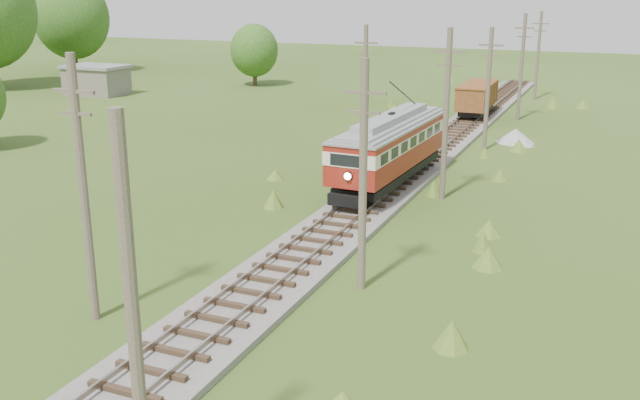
% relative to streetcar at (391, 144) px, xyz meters
% --- Properties ---
extents(railbed_main, '(3.60, 96.00, 0.57)m').
position_rel_streetcar_xyz_m(railbed_main, '(0.00, 2.21, -2.40)').
color(railbed_main, '#605B54').
rests_on(railbed_main, ground).
extents(streetcar, '(3.33, 12.25, 5.56)m').
position_rel_streetcar_xyz_m(streetcar, '(0.00, 0.00, 0.00)').
color(streetcar, black).
rests_on(streetcar, ground).
extents(gondola, '(2.62, 7.60, 2.51)m').
position_rel_streetcar_xyz_m(gondola, '(0.00, 24.34, -0.68)').
color(gondola, black).
rests_on(gondola, ground).
extents(gravel_pile, '(2.86, 3.03, 1.04)m').
position_rel_streetcar_xyz_m(gravel_pile, '(4.73, 15.44, -2.11)').
color(gravel_pile, gray).
rests_on(gravel_pile, ground).
extents(utility_pole_r_1, '(0.30, 0.30, 8.80)m').
position_rel_streetcar_xyz_m(utility_pole_r_1, '(3.10, -26.79, 1.81)').
color(utility_pole_r_1, brown).
rests_on(utility_pole_r_1, ground).
extents(utility_pole_r_2, '(1.60, 0.30, 8.60)m').
position_rel_streetcar_xyz_m(utility_pole_r_2, '(3.30, -13.79, 1.83)').
color(utility_pole_r_2, brown).
rests_on(utility_pole_r_2, ground).
extents(utility_pole_r_3, '(1.60, 0.30, 9.00)m').
position_rel_streetcar_xyz_m(utility_pole_r_3, '(3.20, -0.79, 2.03)').
color(utility_pole_r_3, brown).
rests_on(utility_pole_r_3, ground).
extents(utility_pole_r_4, '(1.60, 0.30, 8.40)m').
position_rel_streetcar_xyz_m(utility_pole_r_4, '(3.00, 12.21, 1.73)').
color(utility_pole_r_4, brown).
rests_on(utility_pole_r_4, ground).
extents(utility_pole_r_5, '(1.60, 0.30, 8.90)m').
position_rel_streetcar_xyz_m(utility_pole_r_5, '(3.40, 25.21, 1.98)').
color(utility_pole_r_5, brown).
rests_on(utility_pole_r_5, ground).
extents(utility_pole_r_6, '(1.60, 0.30, 8.70)m').
position_rel_streetcar_xyz_m(utility_pole_r_6, '(3.20, 38.21, 1.88)').
color(utility_pole_r_6, brown).
rests_on(utility_pole_r_6, ground).
extents(utility_pole_l_a, '(1.60, 0.30, 9.00)m').
position_rel_streetcar_xyz_m(utility_pole_l_a, '(-4.20, -19.79, 2.03)').
color(utility_pole_l_a, brown).
rests_on(utility_pole_l_a, ground).
extents(utility_pole_l_b, '(1.60, 0.30, 8.60)m').
position_rel_streetcar_xyz_m(utility_pole_l_b, '(-4.50, 8.21, 1.83)').
color(utility_pole_l_b, brown).
rests_on(utility_pole_l_b, ground).
extents(tree_left_5, '(9.66, 9.66, 12.44)m').
position_rel_streetcar_xyz_m(tree_left_5, '(-56.00, 38.21, 4.53)').
color(tree_left_5, '#38281C').
rests_on(tree_left_5, ground).
extents(tree_mid_a, '(5.46, 5.46, 7.03)m').
position_rel_streetcar_xyz_m(tree_mid_a, '(-28.00, 36.21, 1.43)').
color(tree_mid_a, '#38281C').
rests_on(tree_mid_a, ground).
extents(shed, '(6.40, 4.40, 3.10)m').
position_rel_streetcar_xyz_m(shed, '(-40.00, 23.21, -1.02)').
color(shed, slate).
rests_on(shed, ground).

